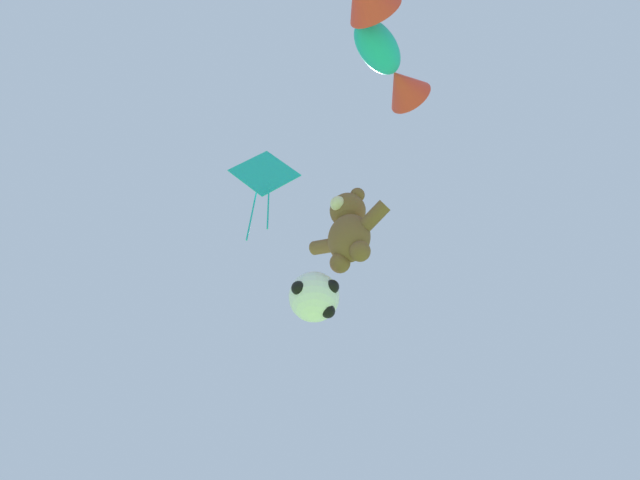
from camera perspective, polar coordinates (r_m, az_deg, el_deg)
teddy_bear_kite at (r=10.56m, az=2.61°, el=1.00°), size 1.65×0.73×1.68m
soccer_ball_kite at (r=10.03m, az=-0.51°, el=-5.21°), size 0.90×0.90×0.83m
fish_kite_teal at (r=11.04m, az=6.45°, el=15.48°), size 0.89×1.78×0.78m
diamond_kite at (r=12.84m, az=-5.13°, el=5.83°), size 1.08×1.10×2.68m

